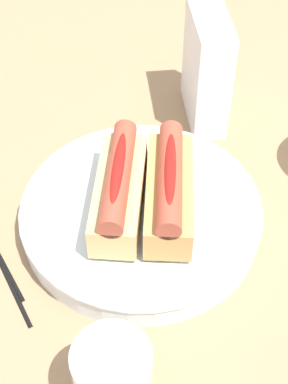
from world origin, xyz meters
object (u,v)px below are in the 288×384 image
Objects in this scene: hotdog_back at (169,189)px; napkin_box at (207,69)px; hotdog_front at (119,185)px; water_glass at (113,383)px; serving_bowl at (144,214)px.

hotdog_back is 0.21m from napkin_box.
hotdog_front is 1.74× the size of water_glass.
serving_bowl is 1.83× the size of napkin_box.
hotdog_front is at bearing -102.33° from hotdog_back.
napkin_box is (-0.18, 0.13, 0.01)m from hotdog_front.
hotdog_front is at bearing -102.33° from serving_bowl.
water_glass is at bearing -21.21° from napkin_box.
water_glass is at bearing -20.64° from hotdog_back.
hotdog_front is 0.06m from hotdog_back.
serving_bowl is 0.21m from water_glass.
hotdog_front and hotdog_back have the same top height.
water_glass is 0.60× the size of napkin_box.
napkin_box is (-0.19, 0.10, 0.06)m from serving_bowl.
water_glass is (0.20, -0.08, -0.02)m from hotdog_back.
serving_bowl is at bearing 77.67° from hotdog_front.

